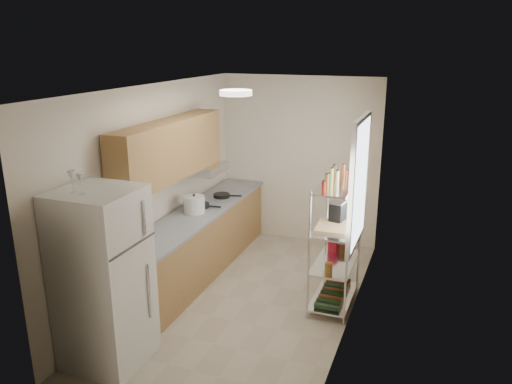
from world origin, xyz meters
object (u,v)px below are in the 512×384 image
at_px(rice_cooker, 194,204).
at_px(refrigerator, 103,278).
at_px(espresso_machine, 338,212).
at_px(cutting_board, 332,227).
at_px(frying_pan_large, 199,205).

bearing_deg(rice_cooker, refrigerator, -88.28).
height_order(refrigerator, espresso_machine, refrigerator).
bearing_deg(refrigerator, espresso_machine, 47.43).
xyz_separation_m(rice_cooker, cutting_board, (1.90, -0.21, 0.01)).
distance_m(rice_cooker, cutting_board, 1.91).
relative_size(frying_pan_large, espresso_machine, 1.06).
bearing_deg(cutting_board, refrigerator, -135.43).
bearing_deg(frying_pan_large, refrigerator, -94.33).
height_order(refrigerator, cutting_board, refrigerator).
height_order(frying_pan_large, espresso_machine, espresso_machine).
bearing_deg(rice_cooker, frying_pan_large, 100.20).
bearing_deg(cutting_board, frying_pan_large, 167.32).
distance_m(refrigerator, rice_cooker, 2.03).
height_order(refrigerator, rice_cooker, refrigerator).
bearing_deg(espresso_machine, frying_pan_large, -177.02).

